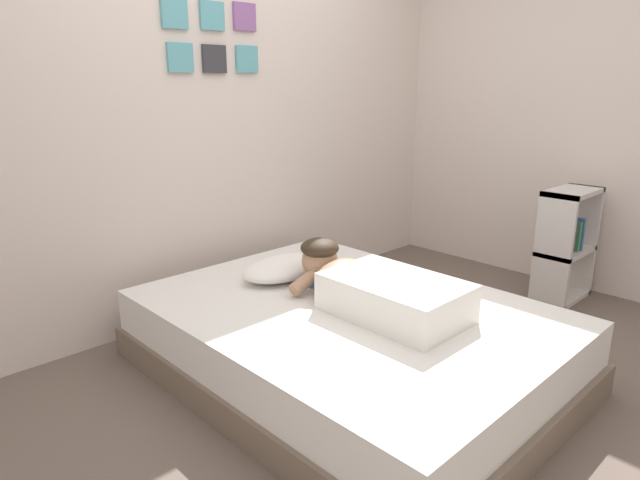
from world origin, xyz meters
name	(u,v)px	position (x,y,z in m)	size (l,w,h in m)	color
ground_plane	(380,380)	(0.00, 0.00, 0.00)	(12.02, 12.02, 0.00)	#66564C
back_wall	(211,110)	(0.00, 1.38, 1.25)	(4.01, 0.12, 2.50)	silver
side_wall_right	(556,107)	(2.05, 0.16, 1.25)	(0.10, 5.65, 2.50)	beige
bed	(348,340)	(-0.07, 0.16, 0.18)	(1.49, 2.01, 0.37)	#726051
pillow	(285,268)	(-0.03, 0.68, 0.42)	(0.52, 0.32, 0.11)	white
person_lying	(372,286)	(0.00, 0.07, 0.47)	(0.43, 0.92, 0.27)	white
coffee_cup	(315,279)	(0.00, 0.47, 0.40)	(0.12, 0.09, 0.07)	teal
cell_phone	(376,320)	(-0.10, -0.05, 0.37)	(0.07, 0.14, 0.01)	black
bookshelf	(565,244)	(1.69, -0.16, 0.39)	(0.45, 0.24, 0.75)	silver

